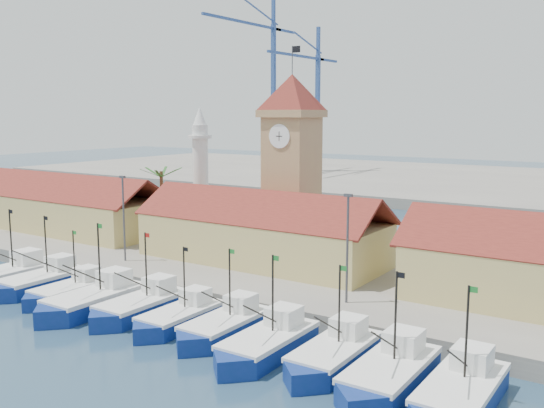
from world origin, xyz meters
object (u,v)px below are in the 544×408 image
Objects in this scene: boat_0 at (4,277)px; minaret at (201,170)px; clock_tower at (292,158)px; boat_5 at (178,319)px.

boat_0 is 0.65× the size of minaret.
clock_tower reaches higher than minaret.
boat_0 is at bearing -98.44° from minaret.
minaret is (-15.00, 2.00, -2.23)m from clock_tower.
minaret is at bearing 172.39° from clock_tower.
boat_0 is 32.18m from clock_tower.
boat_5 is (22.42, 0.65, -0.12)m from boat_0.
boat_0 is 1.18× the size of boat_5.
boat_5 is at bearing 1.66° from boat_0.
clock_tower reaches higher than boat_5.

